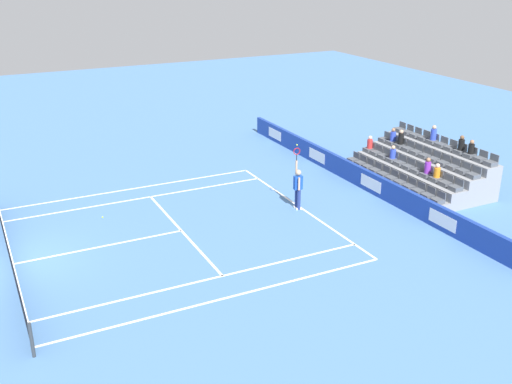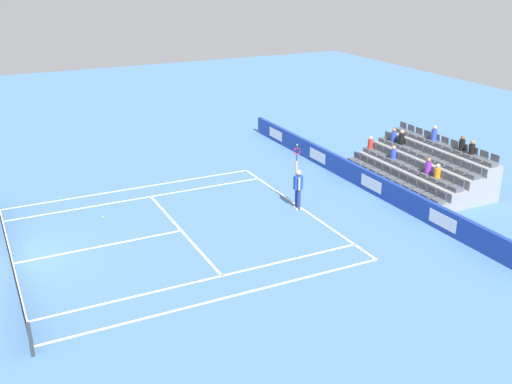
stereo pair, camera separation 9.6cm
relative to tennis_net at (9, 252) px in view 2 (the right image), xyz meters
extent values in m
plane|color=#4C7AB2|center=(0.00, 0.00, -0.49)|extent=(80.00, 80.00, 0.00)
cube|color=white|center=(0.00, -11.89, -0.49)|extent=(10.97, 0.10, 0.01)
cube|color=white|center=(0.00, -6.40, -0.49)|extent=(8.23, 0.10, 0.01)
cube|color=white|center=(0.00, -3.20, -0.49)|extent=(0.10, 6.40, 0.01)
cube|color=white|center=(4.12, -5.95, -0.49)|extent=(0.10, 11.89, 0.01)
cube|color=white|center=(-4.12, -5.95, -0.49)|extent=(0.10, 11.89, 0.01)
cube|color=white|center=(5.49, -5.95, -0.49)|extent=(0.10, 11.89, 0.01)
cube|color=white|center=(-5.49, -5.95, -0.49)|extent=(0.10, 11.89, 0.01)
cube|color=white|center=(0.00, -11.79, -0.49)|extent=(0.10, 0.20, 0.01)
cube|color=#193899|center=(0.00, -15.77, -0.01)|extent=(23.44, 0.20, 0.97)
cube|color=white|center=(-4.69, -15.66, -0.01)|extent=(1.50, 0.01, 0.54)
cube|color=white|center=(0.00, -15.66, -0.01)|extent=(1.50, 0.01, 0.54)
cube|color=white|center=(4.69, -15.66, -0.01)|extent=(1.50, 0.01, 0.54)
cube|color=white|center=(9.38, -15.66, -0.01)|extent=(1.50, 0.01, 0.54)
cylinder|color=#33383D|center=(-5.94, 0.00, 0.04)|extent=(0.10, 0.10, 1.07)
cube|color=black|center=(0.00, 0.00, -0.03)|extent=(11.77, 0.02, 0.92)
cube|color=white|center=(0.00, 0.00, 0.45)|extent=(11.77, 0.04, 0.04)
cylinder|color=navy|center=(-0.19, -11.71, -0.04)|extent=(0.16, 0.16, 0.90)
cylinder|color=navy|center=(0.05, -11.73, -0.04)|extent=(0.16, 0.16, 0.90)
cube|color=white|center=(-0.19, -11.71, -0.45)|extent=(0.15, 0.27, 0.08)
cube|color=white|center=(0.05, -11.73, -0.45)|extent=(0.15, 0.27, 0.08)
cube|color=#1947B2|center=(-0.07, -11.72, 0.71)|extent=(0.26, 0.38, 0.60)
sphere|color=#D3A884|center=(-0.07, -11.72, 1.17)|extent=(0.24, 0.24, 0.24)
cylinder|color=#D3A884|center=(0.15, -11.75, 1.32)|extent=(0.09, 0.09, 0.62)
cylinder|color=#D3A884|center=(-0.28, -11.64, 0.73)|extent=(0.09, 0.09, 0.56)
cylinder|color=black|center=(0.15, -11.75, 1.77)|extent=(0.04, 0.04, 0.28)
torus|color=red|center=(0.15, -11.75, 2.05)|extent=(0.07, 0.31, 0.31)
sphere|color=#D1E533|center=(0.15, -11.75, 2.33)|extent=(0.07, 0.07, 0.07)
cube|color=gray|center=(0.00, -16.84, -0.28)|extent=(6.82, 0.95, 0.42)
cube|color=#545960|center=(-3.10, -16.84, 0.03)|extent=(0.48, 0.44, 0.20)
cube|color=#545960|center=(-3.10, -17.04, 0.28)|extent=(0.48, 0.04, 0.30)
cube|color=#545960|center=(-2.48, -16.84, 0.03)|extent=(0.48, 0.44, 0.20)
cube|color=#545960|center=(-2.48, -17.04, 0.28)|extent=(0.48, 0.04, 0.30)
cube|color=#545960|center=(-1.86, -16.84, 0.03)|extent=(0.48, 0.44, 0.20)
cube|color=#545960|center=(-1.86, -17.04, 0.28)|extent=(0.48, 0.04, 0.30)
cube|color=#545960|center=(-1.24, -16.84, 0.03)|extent=(0.48, 0.44, 0.20)
cube|color=#545960|center=(-1.24, -17.04, 0.28)|extent=(0.48, 0.04, 0.30)
cube|color=#545960|center=(-0.62, -16.84, 0.03)|extent=(0.48, 0.44, 0.20)
cube|color=#545960|center=(-0.62, -17.04, 0.28)|extent=(0.48, 0.04, 0.30)
cube|color=#545960|center=(0.00, -16.84, 0.03)|extent=(0.48, 0.44, 0.20)
cube|color=#545960|center=(0.00, -17.04, 0.28)|extent=(0.48, 0.04, 0.30)
cube|color=#545960|center=(0.62, -16.84, 0.03)|extent=(0.48, 0.44, 0.20)
cube|color=#545960|center=(0.62, -17.04, 0.28)|extent=(0.48, 0.04, 0.30)
cube|color=#545960|center=(1.24, -16.84, 0.03)|extent=(0.48, 0.44, 0.20)
cube|color=#545960|center=(1.24, -17.04, 0.28)|extent=(0.48, 0.04, 0.30)
cube|color=#545960|center=(1.86, -16.84, 0.03)|extent=(0.48, 0.44, 0.20)
cube|color=#545960|center=(1.86, -17.04, 0.28)|extent=(0.48, 0.04, 0.30)
cube|color=#545960|center=(2.48, -16.84, 0.03)|extent=(0.48, 0.44, 0.20)
cube|color=#545960|center=(2.48, -17.04, 0.28)|extent=(0.48, 0.04, 0.30)
cube|color=#545960|center=(3.10, -16.84, 0.03)|extent=(0.48, 0.44, 0.20)
cube|color=#545960|center=(3.10, -17.04, 0.28)|extent=(0.48, 0.04, 0.30)
cube|color=gray|center=(0.00, -17.79, -0.07)|extent=(6.82, 0.95, 0.84)
cube|color=#545960|center=(-3.10, -17.79, 0.45)|extent=(0.48, 0.44, 0.20)
cube|color=#545960|center=(-3.10, -17.99, 0.70)|extent=(0.48, 0.04, 0.30)
cube|color=#545960|center=(-2.48, -17.79, 0.45)|extent=(0.48, 0.44, 0.20)
cube|color=#545960|center=(-2.48, -17.99, 0.70)|extent=(0.48, 0.04, 0.30)
cube|color=#545960|center=(-1.86, -17.79, 0.45)|extent=(0.48, 0.44, 0.20)
cube|color=#545960|center=(-1.86, -17.99, 0.70)|extent=(0.48, 0.04, 0.30)
cube|color=#545960|center=(-1.24, -17.79, 0.45)|extent=(0.48, 0.44, 0.20)
cube|color=#545960|center=(-1.24, -17.99, 0.70)|extent=(0.48, 0.04, 0.30)
cube|color=#545960|center=(-0.62, -17.79, 0.45)|extent=(0.48, 0.44, 0.20)
cube|color=#545960|center=(-0.62, -17.99, 0.70)|extent=(0.48, 0.04, 0.30)
cube|color=#545960|center=(0.00, -17.79, 0.45)|extent=(0.48, 0.44, 0.20)
cube|color=#545960|center=(0.00, -17.99, 0.70)|extent=(0.48, 0.04, 0.30)
cube|color=#545960|center=(0.62, -17.79, 0.45)|extent=(0.48, 0.44, 0.20)
cube|color=#545960|center=(0.62, -17.99, 0.70)|extent=(0.48, 0.04, 0.30)
cube|color=#545960|center=(1.24, -17.79, 0.45)|extent=(0.48, 0.44, 0.20)
cube|color=#545960|center=(1.24, -17.99, 0.70)|extent=(0.48, 0.04, 0.30)
cube|color=#545960|center=(1.86, -17.79, 0.45)|extent=(0.48, 0.44, 0.20)
cube|color=#545960|center=(1.86, -17.99, 0.70)|extent=(0.48, 0.04, 0.30)
cube|color=#545960|center=(2.48, -17.79, 0.45)|extent=(0.48, 0.44, 0.20)
cube|color=#545960|center=(2.48, -17.99, 0.70)|extent=(0.48, 0.04, 0.30)
cube|color=#545960|center=(3.10, -17.79, 0.45)|extent=(0.48, 0.44, 0.20)
cube|color=#545960|center=(3.10, -17.99, 0.70)|extent=(0.48, 0.04, 0.30)
cube|color=gray|center=(0.00, -18.74, 0.14)|extent=(6.82, 0.95, 1.26)
cube|color=#545960|center=(-3.10, -18.74, 0.87)|extent=(0.48, 0.44, 0.20)
cube|color=#545960|center=(-3.10, -18.94, 1.12)|extent=(0.48, 0.04, 0.30)
cube|color=#545960|center=(-2.48, -18.74, 0.87)|extent=(0.48, 0.44, 0.20)
cube|color=#545960|center=(-2.48, -18.94, 1.12)|extent=(0.48, 0.04, 0.30)
cube|color=#545960|center=(-1.86, -18.74, 0.87)|extent=(0.48, 0.44, 0.20)
cube|color=#545960|center=(-1.86, -18.94, 1.12)|extent=(0.48, 0.04, 0.30)
cube|color=#545960|center=(-1.24, -18.74, 0.87)|extent=(0.48, 0.44, 0.20)
cube|color=#545960|center=(-1.24, -18.94, 1.12)|extent=(0.48, 0.04, 0.30)
cube|color=#545960|center=(-0.62, -18.74, 0.87)|extent=(0.48, 0.44, 0.20)
cube|color=#545960|center=(-0.62, -18.94, 1.12)|extent=(0.48, 0.04, 0.30)
cube|color=#545960|center=(0.00, -18.74, 0.87)|extent=(0.48, 0.44, 0.20)
cube|color=#545960|center=(0.00, -18.94, 1.12)|extent=(0.48, 0.04, 0.30)
cube|color=#545960|center=(0.62, -18.74, 0.87)|extent=(0.48, 0.44, 0.20)
cube|color=#545960|center=(0.62, -18.94, 1.12)|extent=(0.48, 0.04, 0.30)
cube|color=#545960|center=(1.24, -18.74, 0.87)|extent=(0.48, 0.44, 0.20)
cube|color=#545960|center=(1.24, -18.94, 1.12)|extent=(0.48, 0.04, 0.30)
cube|color=#545960|center=(1.86, -18.74, 0.87)|extent=(0.48, 0.44, 0.20)
cube|color=#545960|center=(1.86, -18.94, 1.12)|extent=(0.48, 0.04, 0.30)
cube|color=#545960|center=(2.48, -18.74, 0.87)|extent=(0.48, 0.44, 0.20)
cube|color=#545960|center=(2.48, -18.94, 1.12)|extent=(0.48, 0.04, 0.30)
cube|color=#545960|center=(3.10, -18.74, 0.87)|extent=(0.48, 0.44, 0.20)
cube|color=#545960|center=(3.10, -18.94, 1.12)|extent=(0.48, 0.04, 0.30)
cube|color=gray|center=(0.00, -19.69, 0.35)|extent=(6.82, 0.95, 1.68)
cube|color=#545960|center=(-3.10, -19.69, 1.29)|extent=(0.48, 0.44, 0.20)
cube|color=#545960|center=(-3.10, -19.89, 1.54)|extent=(0.48, 0.04, 0.30)
cube|color=#545960|center=(-2.48, -19.69, 1.29)|extent=(0.48, 0.44, 0.20)
cube|color=#545960|center=(-2.48, -19.89, 1.54)|extent=(0.48, 0.04, 0.30)
cube|color=#545960|center=(-1.86, -19.69, 1.29)|extent=(0.48, 0.44, 0.20)
cube|color=#545960|center=(-1.86, -19.89, 1.54)|extent=(0.48, 0.04, 0.30)
cube|color=#545960|center=(-1.24, -19.69, 1.29)|extent=(0.48, 0.44, 0.20)
cube|color=#545960|center=(-1.24, -19.89, 1.54)|extent=(0.48, 0.04, 0.30)
cube|color=#545960|center=(-0.62, -19.69, 1.29)|extent=(0.48, 0.44, 0.20)
cube|color=#545960|center=(-0.62, -19.89, 1.54)|extent=(0.48, 0.04, 0.30)
cube|color=#545960|center=(0.00, -19.69, 1.29)|extent=(0.48, 0.44, 0.20)
cube|color=#545960|center=(0.00, -19.89, 1.54)|extent=(0.48, 0.04, 0.30)
cube|color=#545960|center=(0.62, -19.69, 1.29)|extent=(0.48, 0.44, 0.20)
cube|color=#545960|center=(0.62, -19.89, 1.54)|extent=(0.48, 0.04, 0.30)
cube|color=#545960|center=(1.24, -19.69, 1.29)|extent=(0.48, 0.44, 0.20)
cube|color=#545960|center=(1.24, -19.89, 1.54)|extent=(0.48, 0.04, 0.30)
cube|color=#545960|center=(1.86, -19.69, 1.29)|extent=(0.48, 0.44, 0.20)
cube|color=#545960|center=(1.86, -19.89, 1.54)|extent=(0.48, 0.04, 0.30)
cube|color=#545960|center=(2.48, -19.69, 1.29)|extent=(0.48, 0.44, 0.20)
cube|color=#545960|center=(2.48, -19.89, 1.54)|extent=(0.48, 0.04, 0.30)
cube|color=#545960|center=(3.10, -19.69, 1.29)|extent=(0.48, 0.44, 0.20)
cube|color=#545960|center=(3.10, -19.89, 1.54)|extent=(0.48, 0.04, 0.30)
cylinder|color=red|center=(3.10, -17.84, 0.77)|extent=(0.28, 0.28, 0.45)
sphere|color=beige|center=(3.10, -17.84, 1.10)|extent=(0.20, 0.20, 0.20)
cylinder|color=blue|center=(0.62, -19.74, 1.66)|extent=(0.28, 0.28, 0.54)
sphere|color=#D3A884|center=(0.62, -19.74, 2.03)|extent=(0.20, 0.20, 0.20)
cylinder|color=black|center=(1.86, -18.79, 1.24)|extent=(0.28, 0.28, 0.54)
sphere|color=#D3A884|center=(1.86, -18.79, 1.61)|extent=(0.20, 0.20, 0.20)
cylinder|color=black|center=(-1.24, -19.74, 1.64)|extent=(0.28, 0.28, 0.50)
sphere|color=brown|center=(-1.24, -19.74, 1.98)|extent=(0.20, 0.20, 0.20)
cylinder|color=orange|center=(-1.86, -17.84, 0.77)|extent=(0.28, 0.28, 0.44)
sphere|color=beige|center=(-1.86, -17.84, 1.09)|extent=(0.20, 0.20, 0.20)
cylinder|color=purple|center=(-1.24, -17.84, 0.81)|extent=(0.28, 0.28, 0.53)
sphere|color=#9E7251|center=(-1.24, -17.84, 1.18)|extent=(0.20, 0.20, 0.20)
cylinder|color=blue|center=(2.48, -18.79, 1.21)|extent=(0.28, 0.28, 0.48)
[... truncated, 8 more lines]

